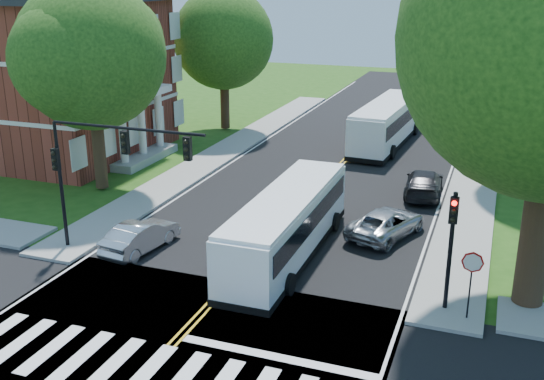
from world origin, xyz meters
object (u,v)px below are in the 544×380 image
at_px(signal_nw, 104,159).
at_px(bus_follow, 387,123).
at_px(bus_lead, 287,224).
at_px(signal_ne, 452,236).
at_px(dark_sedan, 424,183).
at_px(suv, 386,223).
at_px(hatchback, 141,236).

xyz_separation_m(signal_nw, bus_follow, (7.64, 23.21, -2.75)).
relative_size(bus_lead, bus_follow, 0.92).
distance_m(signal_ne, dark_sedan, 13.27).
relative_size(signal_ne, suv, 0.95).
bearing_deg(hatchback, suv, -143.82).
relative_size(bus_lead, dark_sedan, 2.29).
height_order(signal_ne, bus_follow, signal_ne).
height_order(signal_nw, bus_lead, signal_nw).
bearing_deg(dark_sedan, hatchback, 43.95).
bearing_deg(signal_nw, signal_ne, 0.05).
xyz_separation_m(hatchback, suv, (9.87, 5.36, -0.03)).
distance_m(suv, dark_sedan, 6.60).
bearing_deg(hatchback, signal_nw, 54.82).
xyz_separation_m(hatchback, dark_sedan, (10.74, 11.90, 0.03)).
bearing_deg(suv, signal_nw, 49.50).
xyz_separation_m(suv, dark_sedan, (0.87, 6.55, 0.06)).
bearing_deg(bus_lead, suv, -134.21).
height_order(signal_nw, suv, signal_nw).
bearing_deg(signal_nw, suv, 30.41).
bearing_deg(suv, signal_ne, 136.69).
distance_m(signal_nw, hatchback, 3.92).
distance_m(bus_follow, dark_sedan, 11.13).
distance_m(signal_ne, bus_follow, 24.11).
relative_size(bus_lead, suv, 2.38).
height_order(bus_lead, bus_follow, bus_follow).
bearing_deg(dark_sedan, signal_ne, 96.70).
relative_size(bus_follow, suv, 2.58).
relative_size(signal_nw, dark_sedan, 1.48).
bearing_deg(signal_ne, bus_lead, 159.49).
distance_m(signal_nw, bus_lead, 8.13).
bearing_deg(signal_ne, bus_follow, 105.45).
bearing_deg(bus_lead, dark_sedan, -113.67).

